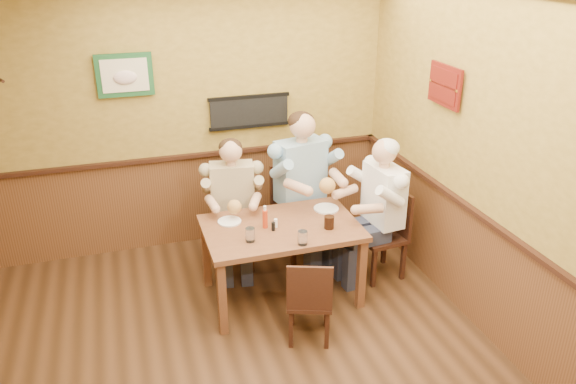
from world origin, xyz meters
name	(u,v)px	position (x,y,z in m)	size (l,w,h in m)	color
room	(199,182)	(0.14, 0.17, 1.69)	(5.02, 5.03, 2.81)	#331E0F
dining_table	(281,235)	(0.98, 1.14, 0.66)	(1.40, 0.90, 0.75)	brown
chair_back_left	(234,228)	(0.68, 1.82, 0.44)	(0.40, 0.40, 0.87)	#371C11
chair_back_right	(300,214)	(1.38, 1.79, 0.50)	(0.46, 0.46, 1.01)	#371C11
chair_right_end	(381,235)	(2.03, 1.20, 0.46)	(0.42, 0.42, 0.91)	#371C11
chair_near_side	(309,297)	(1.03, 0.49, 0.40)	(0.37, 0.37, 0.80)	#371C11
diner_tan_shirt	(233,211)	(0.68, 1.82, 0.62)	(0.58, 0.58, 1.25)	tan
diner_blue_polo	(300,195)	(1.38, 1.79, 0.72)	(0.66, 0.66, 1.44)	#81A7C2
diner_white_elder	(382,217)	(2.03, 1.20, 0.65)	(0.60, 0.60, 1.30)	white
water_glass_left	(250,235)	(0.64, 0.95, 0.81)	(0.08, 0.08, 0.12)	white
water_glass_mid	(303,238)	(1.05, 0.76, 0.81)	(0.08, 0.08, 0.12)	white
cola_tumbler	(329,222)	(1.38, 0.97, 0.81)	(0.09, 0.09, 0.12)	black
hot_sauce_bottle	(265,218)	(0.83, 1.15, 0.85)	(0.05, 0.05, 0.19)	red
salt_shaker	(276,223)	(0.92, 1.13, 0.79)	(0.03, 0.03, 0.08)	white
pepper_shaker	(273,226)	(0.89, 1.07, 0.79)	(0.03, 0.03, 0.08)	black
plate_far_left	(229,221)	(0.55, 1.35, 0.76)	(0.22, 0.22, 0.01)	white
plate_far_right	(326,209)	(1.49, 1.34, 0.76)	(0.24, 0.24, 0.02)	white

